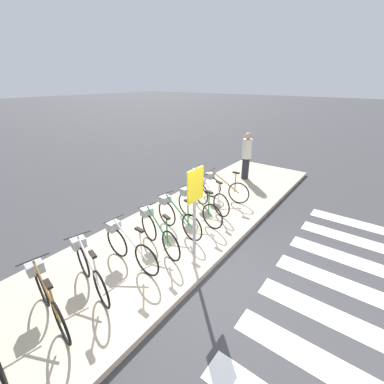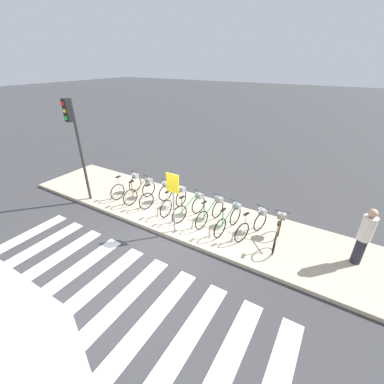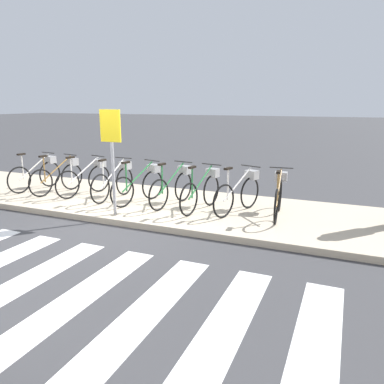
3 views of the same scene
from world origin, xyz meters
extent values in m
plane|color=#38383A|center=(0.00, 0.00, 0.00)|extent=(120.00, 120.00, 0.00)
cube|color=#B7A88E|center=(0.00, 1.44, 0.06)|extent=(14.29, 2.88, 0.12)
torus|color=black|center=(-2.37, 0.82, 0.45)|extent=(0.15, 0.66, 0.66)
torus|color=black|center=(-2.22, 1.71, 0.45)|extent=(0.15, 0.66, 0.66)
cylinder|color=olive|center=(-2.29, 1.27, 0.71)|extent=(0.19, 0.91, 0.56)
cylinder|color=olive|center=(-2.35, 0.94, 0.75)|extent=(0.04, 0.04, 0.59)
cube|color=black|center=(-2.35, 0.94, 1.06)|extent=(0.10, 0.21, 0.04)
cylinder|color=#262626|center=(-2.22, 1.71, 1.01)|extent=(0.46, 0.10, 0.02)
cube|color=gray|center=(-2.21, 1.76, 0.82)|extent=(0.27, 0.24, 0.18)
torus|color=black|center=(-1.66, 0.91, 0.45)|extent=(0.20, 0.65, 0.66)
torus|color=black|center=(-1.44, 1.78, 0.45)|extent=(0.20, 0.65, 0.66)
cylinder|color=silver|center=(-1.55, 1.35, 0.71)|extent=(0.26, 0.90, 0.56)
cylinder|color=silver|center=(-1.63, 1.03, 0.75)|extent=(0.04, 0.04, 0.59)
cube|color=black|center=(-1.63, 1.03, 1.06)|extent=(0.12, 0.21, 0.04)
cylinder|color=#262626|center=(-1.44, 1.78, 1.01)|extent=(0.45, 0.14, 0.02)
cube|color=gray|center=(-1.43, 1.83, 0.82)|extent=(0.28, 0.25, 0.18)
torus|color=black|center=(-0.72, 0.85, 0.45)|extent=(0.06, 0.66, 0.66)
torus|color=black|center=(-0.68, 1.75, 0.45)|extent=(0.06, 0.66, 0.66)
cylinder|color=silver|center=(-0.70, 1.30, 0.71)|extent=(0.07, 0.92, 0.56)
cylinder|color=silver|center=(-0.72, 0.97, 0.75)|extent=(0.03, 0.03, 0.59)
cube|color=black|center=(-0.72, 0.97, 1.06)|extent=(0.08, 0.20, 0.04)
cylinder|color=#262626|center=(-0.68, 1.75, 1.01)|extent=(0.46, 0.04, 0.02)
cube|color=gray|center=(-0.68, 1.80, 0.82)|extent=(0.25, 0.21, 0.18)
torus|color=black|center=(-0.11, 0.78, 0.45)|extent=(0.21, 0.64, 0.66)
torus|color=black|center=(0.13, 1.65, 0.45)|extent=(0.21, 0.64, 0.66)
cylinder|color=#267238|center=(0.01, 1.22, 0.71)|extent=(0.27, 0.89, 0.56)
cylinder|color=#267238|center=(-0.08, 0.90, 0.75)|extent=(0.04, 0.04, 0.59)
cube|color=black|center=(-0.08, 0.90, 1.06)|extent=(0.12, 0.21, 0.04)
cylinder|color=#262626|center=(0.13, 1.65, 1.01)|extent=(0.45, 0.15, 0.02)
cube|color=gray|center=(0.14, 1.70, 0.82)|extent=(0.28, 0.26, 0.18)
torus|color=black|center=(0.70, 0.87, 0.45)|extent=(0.14, 0.66, 0.66)
torus|color=black|center=(0.85, 1.76, 0.45)|extent=(0.14, 0.66, 0.66)
cylinder|color=#267238|center=(0.77, 1.31, 0.71)|extent=(0.18, 0.91, 0.56)
cylinder|color=#267238|center=(0.72, 0.99, 0.75)|extent=(0.04, 0.04, 0.59)
cube|color=black|center=(0.72, 0.99, 1.06)|extent=(0.10, 0.21, 0.04)
cylinder|color=#262626|center=(0.85, 1.76, 1.01)|extent=(0.46, 0.10, 0.02)
cube|color=gray|center=(0.86, 1.81, 0.82)|extent=(0.27, 0.24, 0.18)
torus|color=black|center=(1.40, 0.77, 0.45)|extent=(0.14, 0.66, 0.66)
torus|color=black|center=(1.54, 1.66, 0.45)|extent=(0.14, 0.66, 0.66)
cylinder|color=#267238|center=(1.47, 1.22, 0.71)|extent=(0.17, 0.91, 0.56)
cylinder|color=#267238|center=(1.42, 0.89, 0.75)|extent=(0.04, 0.04, 0.59)
cube|color=black|center=(1.42, 0.89, 1.06)|extent=(0.10, 0.21, 0.04)
cylinder|color=#262626|center=(1.54, 1.66, 1.01)|extent=(0.46, 0.09, 0.02)
cube|color=gray|center=(1.55, 1.71, 0.82)|extent=(0.27, 0.23, 0.18)
torus|color=black|center=(2.06, 0.91, 0.45)|extent=(0.24, 0.64, 0.66)
torus|color=black|center=(2.35, 1.77, 0.45)|extent=(0.24, 0.64, 0.66)
cylinder|color=silver|center=(2.21, 1.34, 0.71)|extent=(0.32, 0.88, 0.56)
cylinder|color=silver|center=(2.10, 1.03, 0.75)|extent=(0.04, 0.04, 0.59)
cube|color=black|center=(2.10, 1.03, 1.06)|extent=(0.13, 0.21, 0.04)
cylinder|color=#262626|center=(2.35, 1.77, 1.01)|extent=(0.44, 0.17, 0.02)
cube|color=gray|center=(2.37, 1.81, 0.82)|extent=(0.29, 0.27, 0.18)
torus|color=black|center=(3.06, 0.91, 0.45)|extent=(0.10, 0.66, 0.66)
torus|color=black|center=(2.96, 1.81, 0.45)|extent=(0.10, 0.66, 0.66)
cylinder|color=olive|center=(3.01, 1.36, 0.71)|extent=(0.13, 0.92, 0.56)
cylinder|color=olive|center=(3.04, 1.03, 0.75)|extent=(0.04, 0.04, 0.59)
cube|color=black|center=(3.04, 1.03, 1.06)|extent=(0.09, 0.21, 0.04)
cylinder|color=#262626|center=(2.96, 1.81, 1.01)|extent=(0.46, 0.07, 0.02)
cube|color=gray|center=(2.96, 1.86, 0.82)|extent=(0.26, 0.22, 0.18)
cylinder|color=#23232D|center=(5.09, 1.69, 0.51)|extent=(0.26, 0.26, 0.78)
cylinder|color=beige|center=(5.09, 1.69, 1.25)|extent=(0.34, 0.34, 0.69)
sphere|color=tan|center=(5.09, 1.69, 1.70)|extent=(0.23, 0.23, 0.23)
cylinder|color=#99999E|center=(0.02, 0.30, 1.13)|extent=(0.06, 0.06, 2.03)
cube|color=yellow|center=(0.02, 0.28, 1.85)|extent=(0.44, 0.03, 0.60)
camera|label=1|loc=(-3.28, -2.12, 3.52)|focal=24.00mm
camera|label=2|loc=(4.04, -5.25, 5.11)|focal=24.00mm
camera|label=3|loc=(4.18, -5.64, 2.27)|focal=35.00mm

